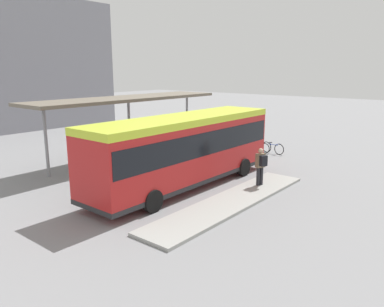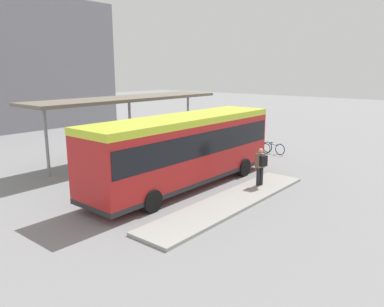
# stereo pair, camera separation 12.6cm
# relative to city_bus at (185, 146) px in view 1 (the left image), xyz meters

# --- Properties ---
(ground_plane) EXTENTS (120.00, 120.00, 0.00)m
(ground_plane) POSITION_rel_city_bus_xyz_m (-0.01, 0.00, -1.91)
(ground_plane) COLOR gray
(curb_island) EXTENTS (9.50, 1.80, 0.12)m
(curb_island) POSITION_rel_city_bus_xyz_m (-0.52, -2.92, -1.85)
(curb_island) COLOR #9E9E99
(curb_island) RESTS_ON ground_plane
(city_bus) EXTENTS (10.54, 2.64, 3.29)m
(city_bus) POSITION_rel_city_bus_xyz_m (0.00, 0.00, 0.00)
(city_bus) COLOR red
(city_bus) RESTS_ON ground_plane
(pedestrian_waiting) EXTENTS (0.51, 0.54, 1.73)m
(pedestrian_waiting) POSITION_rel_city_bus_xyz_m (2.03, -2.82, -0.80)
(pedestrian_waiting) COLOR #232328
(pedestrian_waiting) RESTS_ON curb_island
(bicycle_blue) EXTENTS (0.48, 1.68, 0.73)m
(bicycle_blue) POSITION_rel_city_bus_xyz_m (8.91, 0.10, -1.55)
(bicycle_blue) COLOR black
(bicycle_blue) RESTS_ON ground_plane
(bicycle_white) EXTENTS (0.48, 1.59, 0.69)m
(bicycle_white) POSITION_rel_city_bus_xyz_m (8.65, 0.98, -1.57)
(bicycle_white) COLOR black
(bicycle_white) RESTS_ON ground_plane
(bicycle_green) EXTENTS (0.48, 1.61, 0.70)m
(bicycle_green) POSITION_rel_city_bus_xyz_m (8.44, 1.85, -1.57)
(bicycle_green) COLOR black
(bicycle_green) RESTS_ON ground_plane
(bicycle_yellow) EXTENTS (0.48, 1.52, 0.66)m
(bicycle_yellow) POSITION_rel_city_bus_xyz_m (8.51, 2.73, -1.58)
(bicycle_yellow) COLOR black
(bicycle_yellow) RESTS_ON ground_plane
(station_shelter) EXTENTS (12.89, 3.00, 3.72)m
(station_shelter) POSITION_rel_city_bus_xyz_m (2.32, 6.43, 1.65)
(station_shelter) COLOR #706656
(station_shelter) RESTS_ON ground_plane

